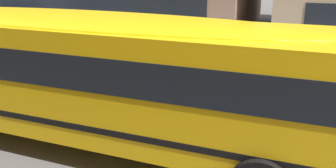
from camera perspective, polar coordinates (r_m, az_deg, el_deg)
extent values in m
plane|color=#54514F|center=(9.81, 3.04, -6.06)|extent=(400.00, 400.00, 0.00)
cube|color=gray|center=(16.88, 10.40, 4.08)|extent=(120.00, 3.00, 0.01)
cube|color=silver|center=(9.81, 3.04, -6.05)|extent=(110.00, 0.16, 0.01)
cube|color=yellow|center=(8.60, -14.21, 1.96)|extent=(11.81, 3.11, 2.34)
cube|color=black|center=(8.49, -14.43, 4.69)|extent=(11.11, 3.12, 0.68)
cube|color=black|center=(8.81, -13.87, -2.37)|extent=(11.83, 3.14, 0.13)
ellipsoid|color=yellow|center=(8.36, -14.83, 9.69)|extent=(11.33, 2.88, 0.38)
cylinder|color=red|center=(12.16, -24.55, 4.96)|extent=(0.49, 0.49, 0.03)
cylinder|color=black|center=(8.74, 16.85, -6.20)|extent=(1.08, 0.34, 1.06)
cube|color=black|center=(21.18, -13.80, 11.93)|extent=(14.58, 0.04, 1.10)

